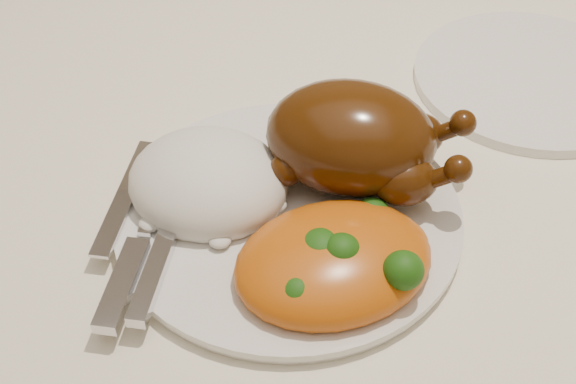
{
  "coord_description": "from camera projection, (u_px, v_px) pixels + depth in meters",
  "views": [
    {
      "loc": [
        -0.01,
        -0.51,
        1.2
      ],
      "look_at": [
        0.04,
        -0.1,
        0.8
      ],
      "focal_mm": 50.0,
      "sensor_mm": 36.0,
      "label": 1
    }
  ],
  "objects": [
    {
      "name": "cutlery",
      "position": [
        137.0,
        251.0,
        0.56
      ],
      "size": [
        0.06,
        0.19,
        0.01
      ],
      "rotation": [
        0.0,
        0.0,
        -0.29
      ],
      "color": "silver",
      "rests_on": "dinner_plate"
    },
    {
      "name": "tablecloth",
      "position": [
        224.0,
        170.0,
        0.69
      ],
      "size": [
        1.73,
        1.03,
        0.18
      ],
      "color": "white",
      "rests_on": "dining_table"
    },
    {
      "name": "mac_and_cheese",
      "position": [
        339.0,
        260.0,
        0.54
      ],
      "size": [
        0.16,
        0.14,
        0.05
      ],
      "rotation": [
        0.0,
        0.0,
        0.24
      ],
      "color": "#DC5F0E",
      "rests_on": "dinner_plate"
    },
    {
      "name": "dinner_plate",
      "position": [
        288.0,
        217.0,
        0.6
      ],
      "size": [
        0.32,
        0.32,
        0.01
      ],
      "primitive_type": "cylinder",
      "rotation": [
        0.0,
        0.0,
        -0.32
      ],
      "color": "white",
      "rests_on": "tablecloth"
    },
    {
      "name": "rice_mound",
      "position": [
        208.0,
        183.0,
        0.6
      ],
      "size": [
        0.16,
        0.15,
        0.06
      ],
      "rotation": [
        0.0,
        0.0,
        -0.43
      ],
      "color": "white",
      "rests_on": "dinner_plate"
    },
    {
      "name": "dining_table",
      "position": [
        228.0,
        229.0,
        0.74
      ],
      "size": [
        1.6,
        0.9,
        0.76
      ],
      "color": "brown",
      "rests_on": "floor"
    },
    {
      "name": "side_plate",
      "position": [
        531.0,
        78.0,
        0.72
      ],
      "size": [
        0.25,
        0.25,
        0.01
      ],
      "primitive_type": "cylinder",
      "rotation": [
        0.0,
        0.0,
        -0.19
      ],
      "color": "white",
      "rests_on": "tablecloth"
    },
    {
      "name": "roast_chicken",
      "position": [
        356.0,
        139.0,
        0.59
      ],
      "size": [
        0.17,
        0.13,
        0.08
      ],
      "rotation": [
        0.0,
        0.0,
        -0.34
      ],
      "color": "#492207",
      "rests_on": "dinner_plate"
    }
  ]
}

